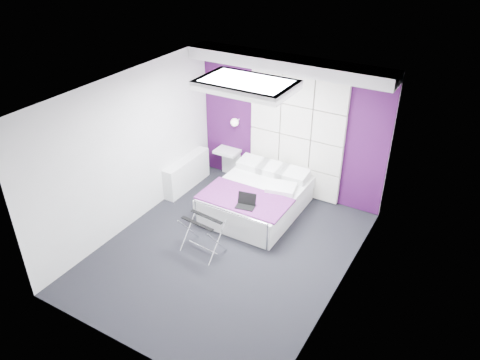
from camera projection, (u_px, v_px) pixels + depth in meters
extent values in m
plane|color=black|center=(226.00, 251.00, 7.39)|extent=(4.40, 4.40, 0.00)
plane|color=white|center=(224.00, 93.00, 6.08)|extent=(4.40, 4.40, 0.00)
plane|color=silver|center=(290.00, 126.00, 8.37)|extent=(3.60, 0.00, 3.60)
plane|color=silver|center=(130.00, 151.00, 7.52)|extent=(0.00, 4.40, 4.40)
plane|color=silver|center=(345.00, 216.00, 5.95)|extent=(0.00, 4.40, 4.40)
cube|color=#3C0F41|center=(290.00, 127.00, 8.36)|extent=(3.58, 0.02, 2.58)
cube|color=white|center=(287.00, 64.00, 7.58)|extent=(3.58, 0.50, 0.20)
sphere|color=white|center=(236.00, 122.00, 8.77)|extent=(0.15, 0.15, 0.15)
cube|color=white|center=(187.00, 173.00, 8.94)|extent=(0.22, 1.20, 0.60)
cube|color=white|center=(257.00, 205.00, 8.28)|extent=(1.41, 1.76, 0.26)
cube|color=silver|center=(257.00, 193.00, 8.16)|extent=(1.45, 1.80, 0.22)
cube|color=#4D1653|center=(245.00, 199.00, 7.77)|extent=(1.51, 0.79, 0.03)
cube|color=white|center=(227.00, 151.00, 9.14)|extent=(0.47, 0.36, 0.05)
cube|color=black|center=(202.00, 220.00, 7.09)|extent=(0.60, 0.45, 0.01)
cube|color=black|center=(245.00, 206.00, 7.54)|extent=(0.30, 0.21, 0.02)
cube|color=black|center=(249.00, 198.00, 7.56)|extent=(0.30, 0.01, 0.20)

